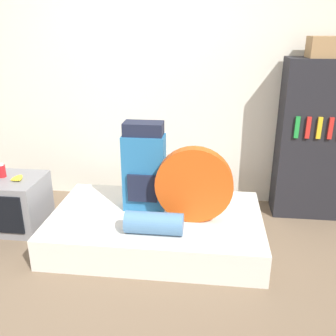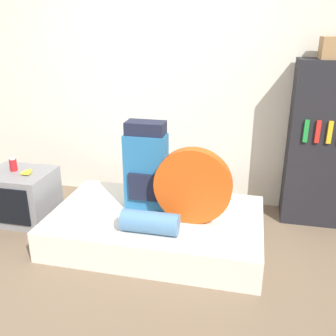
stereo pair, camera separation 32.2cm
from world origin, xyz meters
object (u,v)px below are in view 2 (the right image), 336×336
bookshelf (329,145)px  canister (13,165)px  sleeping_roll (150,222)px  television (21,196)px  tent_bag (193,186)px  backpack (146,167)px

bookshelf → canister: bearing=-168.6°
sleeping_roll → television: size_ratio=0.75×
canister → sleeping_roll: bearing=-17.3°
sleeping_roll → canister: (-1.55, 0.48, 0.20)m
tent_bag → television: (-1.80, 0.18, -0.36)m
backpack → bookshelf: size_ratio=0.51×
backpack → tent_bag: bearing=-21.3°
backpack → canister: (-1.40, 0.04, -0.10)m
sleeping_roll → bookshelf: size_ratio=0.30×
canister → tent_bag: bearing=-6.6°
canister → bookshelf: bearing=11.4°
sleeping_roll → bookshelf: (1.50, 1.10, 0.43)m
backpack → sleeping_roll: backpack is taller
television → bookshelf: (2.99, 0.65, 0.55)m
tent_bag → canister: tent_bag is taller
canister → bookshelf: size_ratio=0.08×
tent_bag → sleeping_roll: (-0.31, -0.27, -0.24)m
television → canister: (-0.06, 0.04, 0.32)m
backpack → canister: 1.40m
sleeping_roll → bookshelf: bearing=36.3°
television → canister: 0.33m
television → bookshelf: bookshelf is taller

